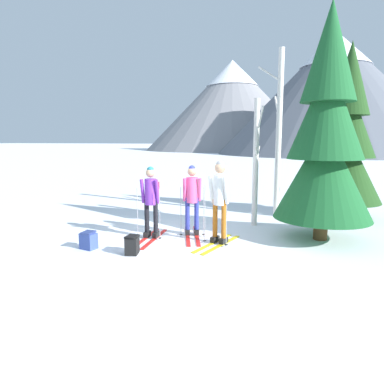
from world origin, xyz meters
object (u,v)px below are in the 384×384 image
(skier_in_purple, at_px, (151,198))
(backpack_on_snow_front, at_px, (89,240))
(backpack_on_snow_beside, at_px, (132,245))
(birch_tree_slender, at_px, (256,162))
(skier_in_white, at_px, (219,198))
(pine_tree_mid, at_px, (326,135))
(pine_tree_near, at_px, (347,139))
(birch_tree_tall, at_px, (279,133))
(skier_in_pink, at_px, (192,198))

(skier_in_purple, relative_size, backpack_on_snow_front, 4.47)
(backpack_on_snow_beside, bearing_deg, birch_tree_slender, 56.50)
(skier_in_white, relative_size, pine_tree_mid, 0.35)
(pine_tree_near, distance_m, birch_tree_tall, 1.95)
(skier_in_white, height_order, birch_tree_slender, birch_tree_slender)
(skier_in_pink, distance_m, pine_tree_mid, 3.36)
(pine_tree_mid, distance_m, backpack_on_snow_beside, 4.87)
(skier_in_pink, distance_m, skier_in_white, 0.93)
(birch_tree_slender, xyz_separation_m, backpack_on_snow_beside, (-2.08, -3.14, -1.54))
(pine_tree_near, bearing_deg, backpack_on_snow_beside, -132.49)
(skier_in_purple, distance_m, skier_in_white, 1.63)
(pine_tree_mid, relative_size, backpack_on_snow_front, 13.88)
(birch_tree_tall, xyz_separation_m, backpack_on_snow_beside, (-2.56, -4.55, -2.33))
(skier_in_pink, relative_size, birch_tree_slender, 0.52)
(skier_in_pink, height_order, backpack_on_snow_beside, skier_in_pink)
(pine_tree_near, bearing_deg, pine_tree_mid, -105.82)
(birch_tree_tall, height_order, backpack_on_snow_front, birch_tree_tall)
(pine_tree_mid, bearing_deg, skier_in_pink, -170.19)
(birch_tree_slender, bearing_deg, skier_in_pink, -132.83)
(skier_in_white, bearing_deg, pine_tree_near, 51.23)
(birch_tree_tall, xyz_separation_m, birch_tree_slender, (-0.48, -1.41, -0.79))
(pine_tree_mid, height_order, backpack_on_snow_beside, pine_tree_mid)
(pine_tree_mid, height_order, birch_tree_slender, pine_tree_mid)
(skier_in_purple, height_order, skier_in_white, skier_in_white)
(skier_in_purple, distance_m, pine_tree_mid, 4.21)
(skier_in_white, relative_size, pine_tree_near, 0.37)
(skier_in_purple, bearing_deg, backpack_on_snow_front, -128.09)
(skier_in_pink, bearing_deg, backpack_on_snow_beside, -113.70)
(birch_tree_tall, height_order, birch_tree_slender, birch_tree_tall)
(pine_tree_near, distance_m, pine_tree_mid, 2.76)
(backpack_on_snow_beside, bearing_deg, backpack_on_snow_front, 178.64)
(pine_tree_near, distance_m, backpack_on_snow_beside, 6.95)
(backpack_on_snow_beside, bearing_deg, skier_in_white, 38.56)
(pine_tree_near, relative_size, backpack_on_snow_front, 13.30)
(pine_tree_mid, height_order, birch_tree_tall, pine_tree_mid)
(skier_in_purple, xyz_separation_m, backpack_on_snow_beside, (0.10, -1.22, -0.76))
(birch_tree_slender, bearing_deg, skier_in_purple, -138.53)
(skier_in_pink, bearing_deg, backpack_on_snow_front, -136.66)
(skier_in_purple, relative_size, birch_tree_tall, 0.35)
(pine_tree_near, height_order, backpack_on_snow_beside, pine_tree_near)
(skier_in_purple, height_order, birch_tree_slender, birch_tree_slender)
(skier_in_pink, distance_m, birch_tree_tall, 3.72)
(skier_in_white, xyz_separation_m, pine_tree_mid, (2.19, 1.00, 1.37))
(skier_in_purple, height_order, backpack_on_snow_front, skier_in_purple)
(skier_in_white, bearing_deg, birch_tree_tall, 72.82)
(skier_in_white, bearing_deg, backpack_on_snow_beside, -141.44)
(skier_in_purple, distance_m, backpack_on_snow_front, 1.70)
(skier_in_purple, height_order, pine_tree_near, pine_tree_near)
(birch_tree_slender, distance_m, backpack_on_snow_beside, 4.07)
(skier_in_white, xyz_separation_m, birch_tree_slender, (0.55, 1.92, 0.69))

